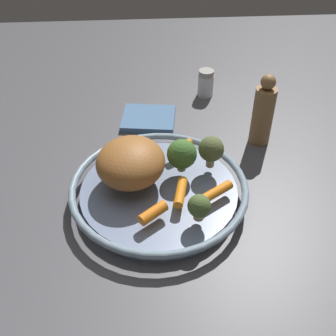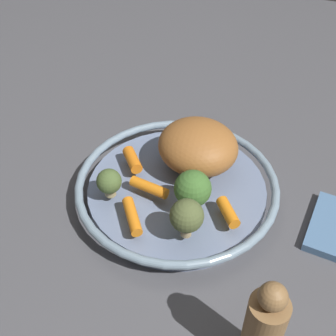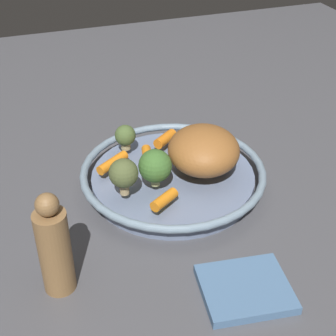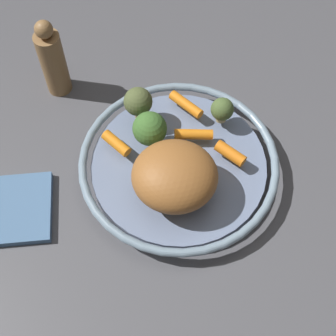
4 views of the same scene
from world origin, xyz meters
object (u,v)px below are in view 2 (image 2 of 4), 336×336
object	(u,v)px
baby_carrot_center	(132,160)
broccoli_floret_small	(193,189)
broccoli_floret_large	(187,216)
serving_bowl	(177,189)
baby_carrot_near_rim	(149,187)
broccoli_floret_edge	(109,182)
pepper_mill	(263,332)
roast_chicken_piece	(198,146)
baby_carrot_right	(228,212)
baby_carrot_left	(132,216)

from	to	relation	value
baby_carrot_center	broccoli_floret_small	bearing A→B (deg)	-116.04
broccoli_floret_large	serving_bowl	bearing A→B (deg)	24.28
baby_carrot_near_rim	broccoli_floret_edge	xyz separation A→B (m)	(-0.03, 0.06, 0.02)
broccoli_floret_small	pepper_mill	world-z (taller)	pepper_mill
broccoli_floret_large	pepper_mill	xyz separation A→B (m)	(-0.13, -0.13, -0.01)
roast_chicken_piece	baby_carrot_center	bearing A→B (deg)	109.26
serving_bowl	baby_carrot_right	xyz separation A→B (m)	(-0.05, -0.10, 0.03)
baby_carrot_left	pepper_mill	size ratio (longest dim) A/B	0.40
baby_carrot_left	pepper_mill	world-z (taller)	pepper_mill
serving_bowl	roast_chicken_piece	xyz separation A→B (m)	(0.05, -0.02, 0.06)
roast_chicken_piece	baby_carrot_near_rim	xyz separation A→B (m)	(-0.09, 0.05, -0.03)
broccoli_floret_edge	pepper_mill	world-z (taller)	pepper_mill
baby_carrot_left	broccoli_floret_edge	size ratio (longest dim) A/B	1.37
roast_chicken_piece	broccoli_floret_small	xyz separation A→B (m)	(-0.10, -0.02, -0.00)
baby_carrot_center	roast_chicken_piece	bearing A→B (deg)	-70.74
baby_carrot_left	pepper_mill	xyz separation A→B (m)	(-0.13, -0.22, 0.02)
broccoli_floret_edge	broccoli_floret_large	size ratio (longest dim) A/B	0.74
baby_carrot_left	pepper_mill	distance (m)	0.26
baby_carrot_right	pepper_mill	distance (m)	0.21
serving_bowl	roast_chicken_piece	size ratio (longest dim) A/B	2.50
baby_carrot_left	broccoli_floret_small	size ratio (longest dim) A/B	1.00
baby_carrot_left	broccoli_floret_small	xyz separation A→B (m)	(0.06, -0.08, 0.03)
broccoli_floret_edge	broccoli_floret_small	xyz separation A→B (m)	(0.02, -0.13, 0.01)
roast_chicken_piece	baby_carrot_center	size ratio (longest dim) A/B	2.54
broccoli_floret_small	baby_carrot_left	bearing A→B (deg)	126.30
baby_carrot_center	baby_carrot_near_rim	xyz separation A→B (m)	(-0.05, -0.05, -0.00)
roast_chicken_piece	baby_carrot_right	xyz separation A→B (m)	(-0.10, -0.08, -0.03)
roast_chicken_piece	broccoli_floret_small	world-z (taller)	roast_chicken_piece
broccoli_floret_small	baby_carrot_center	bearing A→B (deg)	63.96
roast_chicken_piece	broccoli_floret_edge	world-z (taller)	roast_chicken_piece
broccoli_floret_large	broccoli_floret_edge	bearing A→B (deg)	73.99
baby_carrot_center	baby_carrot_right	bearing A→B (deg)	-109.37
baby_carrot_right	broccoli_floret_edge	xyz separation A→B (m)	(-0.01, 0.19, 0.02)
pepper_mill	baby_carrot_near_rim	bearing A→B (deg)	46.90
broccoli_floret_edge	broccoli_floret_small	world-z (taller)	broccoli_floret_small
baby_carrot_right	broccoli_floret_large	size ratio (longest dim) A/B	0.81
baby_carrot_right	serving_bowl	bearing A→B (deg)	62.80
broccoli_floret_small	broccoli_floret_large	xyz separation A→B (m)	(-0.06, -0.01, 0.00)
serving_bowl	broccoli_floret_edge	xyz separation A→B (m)	(-0.06, 0.09, 0.05)
baby_carrot_center	baby_carrot_near_rim	world-z (taller)	baby_carrot_center
serving_bowl	broccoli_floret_small	world-z (taller)	broccoli_floret_small
baby_carrot_right	broccoli_floret_small	bearing A→B (deg)	86.61
broccoli_floret_small	roast_chicken_piece	bearing A→B (deg)	11.09
baby_carrot_right	broccoli_floret_large	xyz separation A→B (m)	(-0.05, 0.05, 0.03)
serving_bowl	baby_carrot_right	distance (m)	0.11
serving_bowl	baby_carrot_center	xyz separation A→B (m)	(0.01, 0.08, 0.03)
broccoli_floret_edge	broccoli_floret_small	distance (m)	0.13
baby_carrot_right	baby_carrot_near_rim	bearing A→B (deg)	84.84
baby_carrot_near_rim	pepper_mill	bearing A→B (deg)	-133.10
serving_bowl	broccoli_floret_small	xyz separation A→B (m)	(-0.05, -0.04, 0.06)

